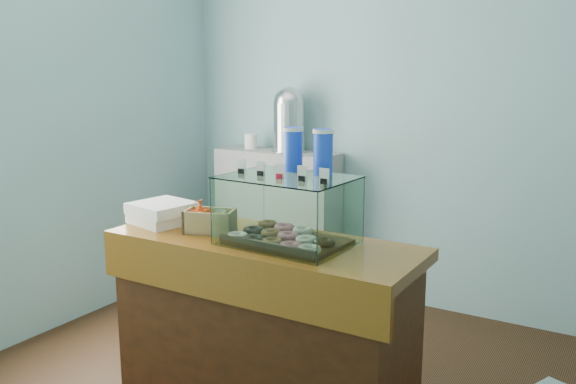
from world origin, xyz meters
The scene contains 8 objects.
ground centered at (0.00, 0.00, 0.00)m, with size 3.50×3.50×0.00m, color black.
room_shell centered at (0.03, 0.01, 1.71)m, with size 3.54×3.04×2.82m.
counter centered at (0.00, -0.25, 0.46)m, with size 1.60×0.60×0.90m.
back_shelf centered at (-0.90, 1.32, 0.55)m, with size 1.00×0.32×1.10m, color gray.
display_case centered at (0.14, -0.22, 1.08)m, with size 0.63×0.47×0.55m.
condiment_crate centered at (-0.31, -0.29, 0.96)m, with size 0.29×0.22×0.17m.
pastry_boxes centered at (-0.65, -0.27, 0.96)m, with size 0.35×0.36×0.12m.
coffee_urn centered at (-0.79, 1.33, 1.36)m, with size 0.27×0.27×0.50m.
Camera 1 is at (1.62, -2.69, 1.74)m, focal length 38.00 mm.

